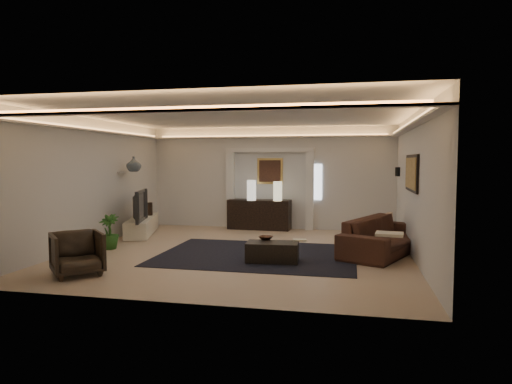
% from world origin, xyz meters
% --- Properties ---
extents(floor, '(7.00, 7.00, 0.00)m').
position_xyz_m(floor, '(0.00, 0.00, 0.00)').
color(floor, tan).
rests_on(floor, ground).
extents(ceiling, '(7.00, 7.00, 0.00)m').
position_xyz_m(ceiling, '(0.00, 0.00, 2.90)').
color(ceiling, white).
rests_on(ceiling, ground).
extents(wall_back, '(7.00, 0.00, 7.00)m').
position_xyz_m(wall_back, '(0.00, 3.50, 1.45)').
color(wall_back, silver).
rests_on(wall_back, ground).
extents(wall_front, '(7.00, 0.00, 7.00)m').
position_xyz_m(wall_front, '(0.00, -3.50, 1.45)').
color(wall_front, silver).
rests_on(wall_front, ground).
extents(wall_left, '(0.00, 7.00, 7.00)m').
position_xyz_m(wall_left, '(-3.50, 0.00, 1.45)').
color(wall_left, silver).
rests_on(wall_left, ground).
extents(wall_right, '(0.00, 7.00, 7.00)m').
position_xyz_m(wall_right, '(3.50, 0.00, 1.45)').
color(wall_right, silver).
rests_on(wall_right, ground).
extents(cove_soffit, '(7.00, 7.00, 0.04)m').
position_xyz_m(cove_soffit, '(0.00, 0.00, 2.62)').
color(cove_soffit, silver).
rests_on(cove_soffit, ceiling).
extents(daylight_slit, '(0.25, 0.03, 1.00)m').
position_xyz_m(daylight_slit, '(1.35, 3.48, 1.35)').
color(daylight_slit, white).
rests_on(daylight_slit, wall_back).
extents(area_rug, '(4.00, 3.00, 0.01)m').
position_xyz_m(area_rug, '(0.40, -0.20, 0.01)').
color(area_rug, black).
rests_on(area_rug, ground).
extents(pilaster_left, '(0.22, 0.20, 2.20)m').
position_xyz_m(pilaster_left, '(-1.15, 3.40, 1.10)').
color(pilaster_left, silver).
rests_on(pilaster_left, ground).
extents(pilaster_right, '(0.22, 0.20, 2.20)m').
position_xyz_m(pilaster_right, '(1.15, 3.40, 1.10)').
color(pilaster_right, silver).
rests_on(pilaster_right, ground).
extents(alcove_header, '(2.52, 0.20, 0.12)m').
position_xyz_m(alcove_header, '(0.00, 3.40, 2.25)').
color(alcove_header, silver).
rests_on(alcove_header, wall_back).
extents(painting_frame, '(0.74, 0.04, 0.74)m').
position_xyz_m(painting_frame, '(0.00, 3.47, 1.65)').
color(painting_frame, tan).
rests_on(painting_frame, wall_back).
extents(painting_canvas, '(0.62, 0.02, 0.62)m').
position_xyz_m(painting_canvas, '(0.00, 3.44, 1.65)').
color(painting_canvas, '#4C2D1E').
rests_on(painting_canvas, wall_back).
extents(art_panel_frame, '(0.04, 1.64, 0.74)m').
position_xyz_m(art_panel_frame, '(3.47, 0.30, 1.70)').
color(art_panel_frame, black).
rests_on(art_panel_frame, wall_right).
extents(art_panel_gold, '(0.02, 1.50, 0.62)m').
position_xyz_m(art_panel_gold, '(3.44, 0.30, 1.70)').
color(art_panel_gold, tan).
rests_on(art_panel_gold, wall_right).
extents(wall_sconce, '(0.12, 0.12, 0.22)m').
position_xyz_m(wall_sconce, '(3.38, 2.20, 1.68)').
color(wall_sconce, black).
rests_on(wall_sconce, wall_right).
extents(wall_niche, '(0.10, 0.55, 0.04)m').
position_xyz_m(wall_niche, '(-3.44, 1.40, 1.65)').
color(wall_niche, silver).
rests_on(wall_niche, wall_left).
extents(console, '(1.79, 0.62, 0.88)m').
position_xyz_m(console, '(-0.26, 3.25, 0.40)').
color(console, black).
rests_on(console, ground).
extents(lamp_left, '(0.32, 0.32, 0.56)m').
position_xyz_m(lamp_left, '(-0.43, 2.97, 1.09)').
color(lamp_left, silver).
rests_on(lamp_left, console).
extents(lamp_right, '(0.26, 0.26, 0.53)m').
position_xyz_m(lamp_right, '(0.31, 2.97, 1.09)').
color(lamp_right, '#F6EEBB').
rests_on(lamp_right, console).
extents(media_ledge, '(1.21, 2.33, 0.42)m').
position_xyz_m(media_ledge, '(-3.15, 1.78, 0.23)').
color(media_ledge, beige).
rests_on(media_ledge, ground).
extents(tv, '(1.35, 0.55, 0.78)m').
position_xyz_m(tv, '(-2.96, 1.07, 0.84)').
color(tv, black).
rests_on(tv, media_ledge).
extents(figurine, '(0.15, 0.15, 0.36)m').
position_xyz_m(figurine, '(-3.15, 2.28, 0.64)').
color(figurine, black).
rests_on(figurine, media_ledge).
extents(ginger_jar, '(0.48, 0.48, 0.38)m').
position_xyz_m(ginger_jar, '(-3.15, 1.37, 1.86)').
color(ginger_jar, slate).
rests_on(ginger_jar, wall_niche).
extents(plant, '(0.44, 0.44, 0.77)m').
position_xyz_m(plant, '(-2.94, -0.26, 0.38)').
color(plant, '#24541A').
rests_on(plant, ground).
extents(sofa, '(2.76, 1.98, 0.75)m').
position_xyz_m(sofa, '(2.96, 0.47, 0.38)').
color(sofa, '#4D2917').
rests_on(sofa, ground).
extents(throw_blanket, '(0.56, 0.48, 0.06)m').
position_xyz_m(throw_blanket, '(3.01, -0.35, 0.55)').
color(throw_blanket, beige).
rests_on(throw_blanket, sofa).
extents(throw_pillow, '(0.20, 0.39, 0.38)m').
position_xyz_m(throw_pillow, '(3.15, 1.62, 0.55)').
color(throw_pillow, tan).
rests_on(throw_pillow, sofa).
extents(coffee_table, '(1.02, 0.60, 0.37)m').
position_xyz_m(coffee_table, '(0.82, -0.79, 0.20)').
color(coffee_table, black).
rests_on(coffee_table, ground).
extents(bowl, '(0.33, 0.33, 0.07)m').
position_xyz_m(bowl, '(0.64, -0.52, 0.44)').
color(bowl, '#3A1F13').
rests_on(bowl, coffee_table).
extents(magazine, '(0.28, 0.22, 0.03)m').
position_xyz_m(magazine, '(1.31, -0.52, 0.42)').
color(magazine, beige).
rests_on(magazine, coffee_table).
extents(armchair, '(1.14, 1.14, 0.74)m').
position_xyz_m(armchair, '(-2.27, -2.43, 0.37)').
color(armchair, black).
rests_on(armchair, ground).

